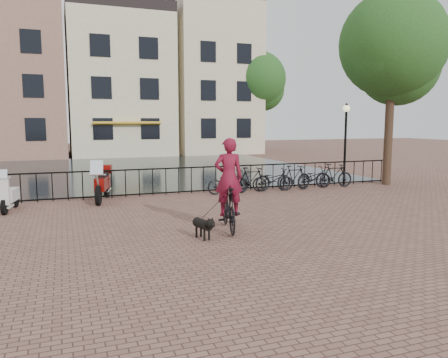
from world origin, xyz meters
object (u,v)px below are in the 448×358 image
object	(u,v)px
lamp_post	(346,130)
scooter	(9,189)
cyclist	(229,190)
motorcycle	(102,179)
dog	(203,227)

from	to	relation	value
lamp_post	scooter	world-z (taller)	lamp_post
cyclist	scooter	world-z (taller)	cyclist
motorcycle	cyclist	bearing A→B (deg)	-49.14
cyclist	dog	world-z (taller)	cyclist
lamp_post	cyclist	world-z (taller)	lamp_post
lamp_post	dog	distance (m)	10.46
cyclist	scooter	distance (m)	7.19
motorcycle	scooter	distance (m)	2.95
motorcycle	scooter	size ratio (longest dim) A/B	1.43
lamp_post	motorcycle	bearing A→B (deg)	-179.33
dog	motorcycle	size ratio (longest dim) A/B	0.40
lamp_post	scooter	distance (m)	13.05
lamp_post	cyclist	xyz separation A→B (m)	(-7.41, -5.50, -1.33)
dog	scooter	bearing A→B (deg)	119.18
lamp_post	dog	xyz separation A→B (m)	(-8.27, -6.05, -2.10)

